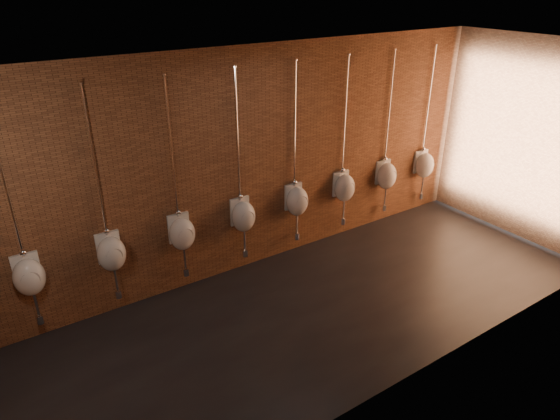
{
  "coord_description": "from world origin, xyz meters",
  "views": [
    {
      "loc": [
        -3.19,
        -4.17,
        4.01
      ],
      "look_at": [
        0.19,
        0.9,
        1.1
      ],
      "focal_mm": 32.0,
      "sensor_mm": 36.0,
      "label": 1
    }
  ],
  "objects_px": {
    "urinal_2": "(111,252)",
    "urinal_4": "(243,215)",
    "urinal_7": "(387,175)",
    "urinal_8": "(424,164)",
    "urinal_1": "(29,275)",
    "urinal_5": "(297,200)",
    "urinal_3": "(182,232)",
    "urinal_6": "(344,187)"
  },
  "relations": [
    {
      "from": "urinal_1",
      "to": "urinal_2",
      "type": "bearing_deg",
      "value": 0.0
    },
    {
      "from": "urinal_3",
      "to": "urinal_8",
      "type": "bearing_deg",
      "value": 0.0
    },
    {
      "from": "urinal_6",
      "to": "urinal_7",
      "type": "relative_size",
      "value": 1.0
    },
    {
      "from": "urinal_3",
      "to": "urinal_4",
      "type": "xyz_separation_m",
      "value": [
        0.93,
        0.0,
        0.0
      ]
    },
    {
      "from": "urinal_3",
      "to": "urinal_8",
      "type": "distance_m",
      "value": 4.67
    },
    {
      "from": "urinal_5",
      "to": "urinal_6",
      "type": "xyz_separation_m",
      "value": [
        0.93,
        0.0,
        0.0
      ]
    },
    {
      "from": "urinal_6",
      "to": "urinal_7",
      "type": "height_order",
      "value": "same"
    },
    {
      "from": "urinal_4",
      "to": "urinal_8",
      "type": "relative_size",
      "value": 1.0
    },
    {
      "from": "urinal_5",
      "to": "urinal_8",
      "type": "relative_size",
      "value": 1.0
    },
    {
      "from": "urinal_1",
      "to": "urinal_8",
      "type": "xyz_separation_m",
      "value": [
        6.53,
        0.0,
        0.0
      ]
    },
    {
      "from": "urinal_2",
      "to": "urinal_3",
      "type": "bearing_deg",
      "value": 0.0
    },
    {
      "from": "urinal_2",
      "to": "urinal_8",
      "type": "xyz_separation_m",
      "value": [
        5.6,
        0.0,
        0.0
      ]
    },
    {
      "from": "urinal_4",
      "to": "urinal_8",
      "type": "distance_m",
      "value": 3.73
    },
    {
      "from": "urinal_1",
      "to": "urinal_8",
      "type": "relative_size",
      "value": 1.0
    },
    {
      "from": "urinal_8",
      "to": "urinal_4",
      "type": "bearing_deg",
      "value": 180.0
    },
    {
      "from": "urinal_2",
      "to": "urinal_3",
      "type": "xyz_separation_m",
      "value": [
        0.93,
        0.0,
        0.0
      ]
    },
    {
      "from": "urinal_4",
      "to": "urinal_8",
      "type": "bearing_deg",
      "value": 0.0
    },
    {
      "from": "urinal_2",
      "to": "urinal_7",
      "type": "height_order",
      "value": "same"
    },
    {
      "from": "urinal_2",
      "to": "urinal_5",
      "type": "xyz_separation_m",
      "value": [
        2.8,
        0.0,
        0.0
      ]
    },
    {
      "from": "urinal_1",
      "to": "urinal_5",
      "type": "xyz_separation_m",
      "value": [
        3.73,
        0.0,
        0.0
      ]
    },
    {
      "from": "urinal_5",
      "to": "urinal_1",
      "type": "bearing_deg",
      "value": 180.0
    },
    {
      "from": "urinal_2",
      "to": "urinal_6",
      "type": "relative_size",
      "value": 1.0
    },
    {
      "from": "urinal_5",
      "to": "urinal_8",
      "type": "height_order",
      "value": "same"
    },
    {
      "from": "urinal_1",
      "to": "urinal_7",
      "type": "xyz_separation_m",
      "value": [
        5.6,
        0.0,
        0.0
      ]
    },
    {
      "from": "urinal_1",
      "to": "urinal_5",
      "type": "distance_m",
      "value": 3.73
    },
    {
      "from": "urinal_7",
      "to": "urinal_1",
      "type": "bearing_deg",
      "value": 180.0
    },
    {
      "from": "urinal_2",
      "to": "urinal_4",
      "type": "xyz_separation_m",
      "value": [
        1.87,
        0.0,
        0.0
      ]
    },
    {
      "from": "urinal_8",
      "to": "urinal_5",
      "type": "bearing_deg",
      "value": 180.0
    },
    {
      "from": "urinal_1",
      "to": "urinal_5",
      "type": "relative_size",
      "value": 1.0
    },
    {
      "from": "urinal_3",
      "to": "urinal_5",
      "type": "distance_m",
      "value": 1.87
    },
    {
      "from": "urinal_2",
      "to": "urinal_4",
      "type": "distance_m",
      "value": 1.87
    },
    {
      "from": "urinal_3",
      "to": "urinal_1",
      "type": "bearing_deg",
      "value": 180.0
    },
    {
      "from": "urinal_3",
      "to": "urinal_5",
      "type": "height_order",
      "value": "same"
    },
    {
      "from": "urinal_1",
      "to": "urinal_3",
      "type": "bearing_deg",
      "value": 0.0
    },
    {
      "from": "urinal_6",
      "to": "urinal_5",
      "type": "bearing_deg",
      "value": 180.0
    },
    {
      "from": "urinal_4",
      "to": "urinal_5",
      "type": "distance_m",
      "value": 0.93
    },
    {
      "from": "urinal_1",
      "to": "urinal_2",
      "type": "xyz_separation_m",
      "value": [
        0.93,
        0.0,
        0.0
      ]
    },
    {
      "from": "urinal_3",
      "to": "urinal_4",
      "type": "relative_size",
      "value": 1.0
    },
    {
      "from": "urinal_4",
      "to": "urinal_5",
      "type": "relative_size",
      "value": 1.0
    },
    {
      "from": "urinal_5",
      "to": "urinal_7",
      "type": "distance_m",
      "value": 1.87
    },
    {
      "from": "urinal_1",
      "to": "urinal_2",
      "type": "relative_size",
      "value": 1.0
    },
    {
      "from": "urinal_5",
      "to": "urinal_7",
      "type": "bearing_deg",
      "value": 0.0
    }
  ]
}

